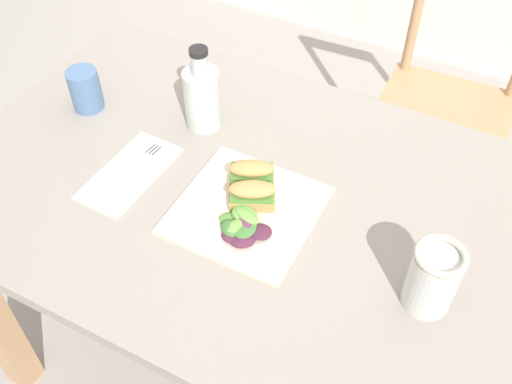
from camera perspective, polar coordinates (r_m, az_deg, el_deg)
ground_plane at (r=1.84m, az=-3.37°, el=-14.49°), size 8.66×8.66×0.00m
dining_table at (r=1.29m, az=0.30°, el=-4.19°), size 1.30×0.80×0.74m
chair_wooden_far at (r=1.96m, az=17.77°, el=7.92°), size 0.42×0.42×0.87m
plate_lunch at (r=1.16m, az=-0.91°, el=-1.79°), size 0.27×0.27×0.01m
sandwich_half_front at (r=1.14m, az=-0.37°, el=-0.22°), size 0.10×0.09×0.06m
sandwich_half_back at (r=1.18m, az=-0.41°, el=1.78°), size 0.10×0.09×0.06m
salad_mixed_greens at (r=1.11m, az=-1.29°, el=-3.18°), size 0.12×0.11×0.03m
napkin_folded at (r=1.26m, az=-12.00°, el=1.80°), size 0.12×0.23×0.00m
fork_on_napkin at (r=1.27m, az=-11.52°, el=2.38°), size 0.04×0.19×0.00m
bottle_cold_brew at (r=1.32m, az=-5.15°, el=8.77°), size 0.08×0.08×0.20m
mason_jar_iced_tea at (r=1.04m, az=16.53°, el=-8.09°), size 0.09×0.09×0.13m
cup_extra_side at (r=1.42m, az=-16.05°, el=9.41°), size 0.07×0.07×0.10m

